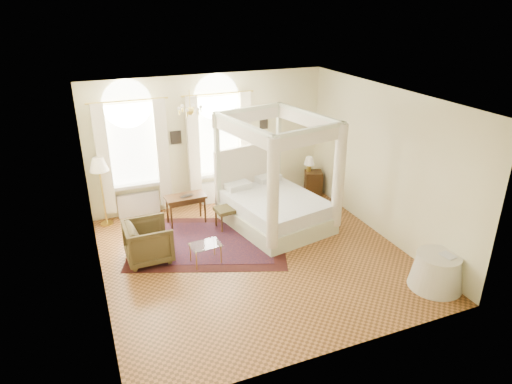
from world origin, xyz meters
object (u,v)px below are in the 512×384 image
(nightstand, at_px, (313,183))
(stool, at_px, (225,211))
(writing_desk, at_px, (186,200))
(armchair, at_px, (148,241))
(coffee_table, at_px, (205,246))
(floor_lamp, at_px, (99,168))
(side_table, at_px, (437,271))
(canopy_bed, at_px, (276,202))

(nightstand, distance_m, stool, 3.02)
(nightstand, height_order, writing_desk, writing_desk)
(stool, bearing_deg, armchair, -158.98)
(nightstand, xyz_separation_m, armchair, (-4.73, -1.71, 0.09))
(writing_desk, xyz_separation_m, stool, (0.77, -0.61, -0.17))
(nightstand, relative_size, coffee_table, 1.00)
(floor_lamp, bearing_deg, side_table, -42.40)
(canopy_bed, height_order, coffee_table, canopy_bed)
(writing_desk, height_order, armchair, armchair)
(coffee_table, distance_m, side_table, 4.42)
(canopy_bed, bearing_deg, writing_desk, 154.22)
(stool, distance_m, armchair, 2.02)
(writing_desk, distance_m, stool, 1.00)
(writing_desk, distance_m, side_table, 5.62)
(floor_lamp, height_order, side_table, floor_lamp)
(nightstand, relative_size, side_table, 0.66)
(writing_desk, bearing_deg, coffee_table, -92.59)
(canopy_bed, xyz_separation_m, stool, (-1.13, 0.31, -0.17))
(canopy_bed, bearing_deg, armchair, -172.20)
(armchair, distance_m, floor_lamp, 2.31)
(side_table, bearing_deg, coffee_table, 146.93)
(nightstand, xyz_separation_m, writing_desk, (-3.62, -0.38, 0.27))
(nightstand, relative_size, armchair, 0.71)
(nightstand, relative_size, stool, 1.27)
(stool, bearing_deg, writing_desk, 141.68)
(canopy_bed, bearing_deg, stool, 164.66)
(armchair, bearing_deg, nightstand, -70.93)
(armchair, relative_size, floor_lamp, 0.55)
(coffee_table, bearing_deg, stool, 56.18)
(nightstand, xyz_separation_m, side_table, (0.00, -4.67, 0.01))
(canopy_bed, distance_m, coffee_table, 2.22)
(armchair, bearing_deg, canopy_bed, -82.99)
(writing_desk, relative_size, armchair, 1.04)
(stool, xyz_separation_m, armchair, (-1.88, -0.72, -0.01))
(writing_desk, distance_m, coffee_table, 1.90)
(writing_desk, relative_size, side_table, 0.97)
(stool, height_order, armchair, armchair)
(stool, bearing_deg, nightstand, 19.09)
(stool, xyz_separation_m, coffee_table, (-0.85, -1.27, -0.05))
(floor_lamp, distance_m, side_table, 7.39)
(armchair, bearing_deg, writing_desk, -40.71)
(writing_desk, height_order, coffee_table, writing_desk)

